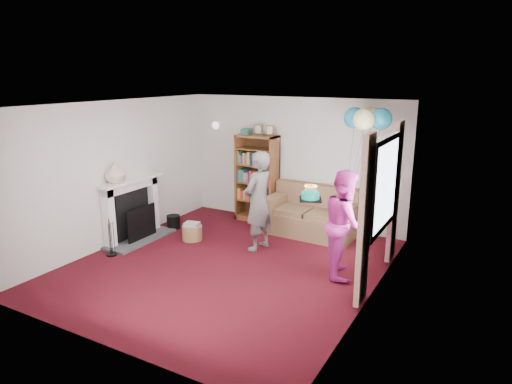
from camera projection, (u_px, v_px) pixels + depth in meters
The scene contains 16 objects.
ground at pixel (227, 265), 7.18m from camera, with size 5.00×5.00×0.00m, color #36080E.
wall_back at pixel (294, 161), 8.99m from camera, with size 4.50×0.02×2.50m, color silver.
wall_left at pixel (116, 173), 7.93m from camera, with size 0.02×5.00×2.50m, color silver.
wall_right at pixel (375, 210), 5.81m from camera, with size 0.02×5.00×2.50m, color silver.
ceiling at pixel (224, 104), 6.55m from camera, with size 4.50×5.00×0.01m, color white.
fireplace at pixel (134, 212), 8.20m from camera, with size 0.55×1.80×1.12m.
window_bay at pixel (382, 201), 6.35m from camera, with size 0.14×2.02×2.20m.
wall_sconce at pixel (216, 125), 9.53m from camera, with size 0.16×0.23×0.16m.
bookcase at pixel (258, 179), 9.24m from camera, with size 0.83×0.42×1.96m.
sofa at pixel (312, 216), 8.58m from camera, with size 1.68×0.89×0.89m.
wicker_basket at pixel (192, 232), 8.26m from camera, with size 0.36×0.36×0.33m.
person_striped at pixel (258, 201), 7.67m from camera, with size 0.62×0.41×1.69m, color black.
person_magenta at pixel (345, 224), 6.67m from camera, with size 0.78×0.61×1.60m, color #B52486.
birthday_cake at pixel (311, 196), 6.78m from camera, with size 0.32×0.32×0.22m.
balloons at pixel (368, 118), 7.44m from camera, with size 0.79×0.79×1.73m.
mantel_vase at pixel (115, 172), 7.72m from camera, with size 0.35×0.35×0.37m, color beige.
Camera 1 is at (3.64, -5.60, 2.93)m, focal length 32.00 mm.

